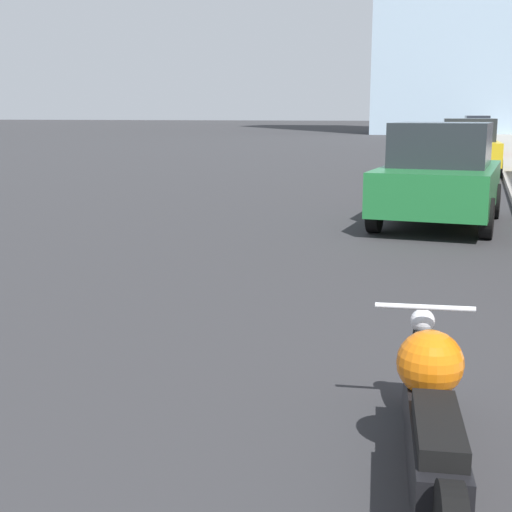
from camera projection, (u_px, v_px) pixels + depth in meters
name	position (u px, v px, depth m)	size (l,w,h in m)	color
motorcycle	(431.00, 419.00, 3.75)	(0.65, 2.61, 0.80)	black
parked_car_green	(440.00, 175.00, 12.67)	(2.19, 4.08, 1.82)	#1E6B33
parked_car_yellow	(468.00, 147.00, 23.43)	(2.17, 4.03, 1.81)	gold
parked_car_red	(472.00, 138.00, 33.02)	(1.94, 4.18, 1.69)	red
parked_car_blue	(476.00, 131.00, 44.83)	(2.03, 4.31, 1.84)	#1E3899
parked_car_white	(475.00, 127.00, 55.87)	(2.07, 4.04, 1.81)	silver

